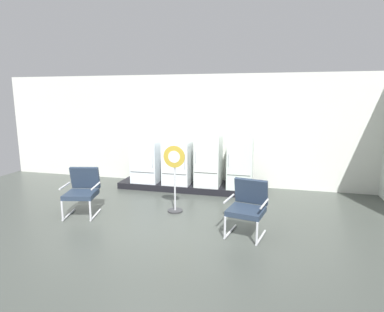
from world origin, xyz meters
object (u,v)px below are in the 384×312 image
(sign_stand, at_px, (175,180))
(refrigerator_0, at_px, (146,155))
(refrigerator_2, at_px, (209,153))
(armchair_left, at_px, (82,189))
(refrigerator_3, at_px, (240,156))
(armchair_right, at_px, (248,205))
(refrigerator_1, at_px, (178,157))

(sign_stand, bearing_deg, refrigerator_0, 128.52)
(refrigerator_2, relative_size, armchair_left, 1.63)
(refrigerator_0, relative_size, armchair_left, 1.41)
(refrigerator_0, xyz_separation_m, refrigerator_3, (2.47, -0.00, 0.10))
(refrigerator_3, xyz_separation_m, armchair_right, (0.36, -2.32, -0.44))
(refrigerator_3, xyz_separation_m, armchair_left, (-3.00, -2.18, -0.44))
(refrigerator_1, distance_m, refrigerator_2, 0.82)
(refrigerator_3, bearing_deg, sign_stand, -127.01)
(refrigerator_2, xyz_separation_m, sign_stand, (-0.40, -1.63, -0.31))
(refrigerator_3, distance_m, sign_stand, 2.01)
(refrigerator_3, bearing_deg, armchair_left, -144.03)
(refrigerator_1, height_order, sign_stand, refrigerator_1)
(armchair_right, bearing_deg, refrigerator_3, 98.84)
(refrigerator_3, relative_size, sign_stand, 1.08)
(refrigerator_2, bearing_deg, sign_stand, -103.71)
(refrigerator_1, relative_size, refrigerator_2, 0.87)
(refrigerator_0, xyz_separation_m, armchair_left, (-0.53, -2.18, -0.33))
(refrigerator_2, relative_size, sign_stand, 1.11)
(armchair_right, xyz_separation_m, sign_stand, (-1.56, 0.73, 0.16))
(refrigerator_2, xyz_separation_m, armchair_right, (1.16, -2.36, -0.46))
(refrigerator_1, distance_m, refrigerator_3, 1.62)
(armchair_left, xyz_separation_m, sign_stand, (1.80, 0.58, 0.16))
(refrigerator_0, bearing_deg, armchair_left, -103.62)
(refrigerator_0, xyz_separation_m, refrigerator_1, (0.86, 0.01, 0.00))
(refrigerator_1, bearing_deg, armchair_left, -122.32)
(refrigerator_3, height_order, sign_stand, refrigerator_3)
(refrigerator_2, distance_m, armchair_right, 2.67)
(armchair_left, height_order, sign_stand, sign_stand)
(refrigerator_0, relative_size, refrigerator_2, 0.86)
(refrigerator_0, height_order, refrigerator_2, refrigerator_2)
(armchair_left, bearing_deg, armchair_right, -2.54)
(refrigerator_3, bearing_deg, refrigerator_0, 179.92)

